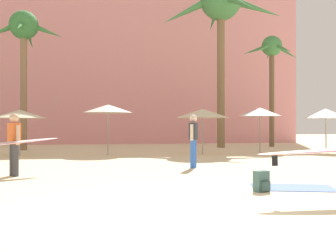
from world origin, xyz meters
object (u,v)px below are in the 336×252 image
object	(u,v)px
cafe_umbrella_3	(20,114)
cafe_umbrella_2	(108,109)
palm_tree_far_right	(272,56)
beach_towel	(293,188)
backpack	(262,182)
cafe_umbrella_0	(326,113)
cafe_umbrella_1	(203,113)
cafe_umbrella_6	(260,112)
person_mid_right	(13,142)
palm_tree_right	(24,36)
person_near_left	(193,139)
palm_tree_left	(221,9)

from	to	relation	value
cafe_umbrella_3	cafe_umbrella_2	bearing A→B (deg)	-6.20
palm_tree_far_right	cafe_umbrella_2	distance (m)	13.14
beach_towel	palm_tree_far_right	bearing A→B (deg)	66.24
backpack	cafe_umbrella_0	bearing A→B (deg)	121.04
cafe_umbrella_1	cafe_umbrella_6	xyz separation A→B (m)	(3.08, 0.31, 0.10)
person_mid_right	palm_tree_right	bearing A→B (deg)	66.39
cafe_umbrella_2	beach_towel	world-z (taller)	cafe_umbrella_2
cafe_umbrella_3	beach_towel	xyz separation A→B (m)	(7.56, -11.30, -1.90)
cafe_umbrella_3	person_near_left	size ratio (longest dim) A/B	1.43
palm_tree_right	palm_tree_left	bearing A→B (deg)	3.22
backpack	beach_towel	bearing A→B (deg)	90.26
cafe_umbrella_2	cafe_umbrella_6	xyz separation A→B (m)	(7.61, 0.15, -0.09)
palm_tree_left	beach_towel	world-z (taller)	palm_tree_left
beach_towel	person_near_left	xyz separation A→B (m)	(-1.07, 4.47, 0.93)
cafe_umbrella_0	person_near_left	distance (m)	10.52
backpack	person_near_left	size ratio (longest dim) A/B	0.25
person_near_left	backpack	bearing A→B (deg)	118.29
person_near_left	palm_tree_right	bearing A→B (deg)	-32.09
cafe_umbrella_3	person_mid_right	xyz separation A→B (m)	(1.28, -8.18, -1.00)
palm_tree_far_right	cafe_umbrella_2	bearing A→B (deg)	-151.24
cafe_umbrella_3	person_mid_right	size ratio (longest dim) A/B	1.04
palm_tree_far_right	person_mid_right	world-z (taller)	palm_tree_far_right
palm_tree_right	beach_towel	world-z (taller)	palm_tree_right
cafe_umbrella_1	backpack	distance (m)	11.34
palm_tree_right	cafe_umbrella_6	world-z (taller)	palm_tree_right
palm_tree_far_right	beach_towel	distance (m)	19.43
cafe_umbrella_2	beach_towel	xyz separation A→B (m)	(3.56, -10.86, -2.15)
cafe_umbrella_6	cafe_umbrella_1	bearing A→B (deg)	-174.17
palm_tree_left	cafe_umbrella_2	distance (m)	11.37
cafe_umbrella_3	cafe_umbrella_6	size ratio (longest dim) A/B	1.06
cafe_umbrella_2	person_mid_right	distance (m)	8.30
cafe_umbrella_1	cafe_umbrella_6	size ratio (longest dim) A/B	1.13
cafe_umbrella_3	backpack	bearing A→B (deg)	-60.11
cafe_umbrella_1	palm_tree_left	bearing A→B (deg)	63.69
palm_tree_right	cafe_umbrella_6	size ratio (longest dim) A/B	3.44
person_near_left	cafe_umbrella_0	bearing A→B (deg)	-118.46
cafe_umbrella_2	person_near_left	bearing A→B (deg)	-68.70
palm_tree_left	palm_tree_right	world-z (taller)	palm_tree_left
person_mid_right	person_near_left	bearing A→B (deg)	-17.38
palm_tree_left	person_near_left	distance (m)	15.11
palm_tree_far_right	person_near_left	bearing A→B (deg)	-124.38
cafe_umbrella_1	palm_tree_right	bearing A→B (deg)	151.10
cafe_umbrella_0	person_near_left	xyz separation A→B (m)	(-8.50, -6.10, -1.07)
palm_tree_right	backpack	distance (m)	18.70
palm_tree_far_right	cafe_umbrella_0	world-z (taller)	palm_tree_far_right
cafe_umbrella_0	cafe_umbrella_1	xyz separation A→B (m)	(-6.46, 0.13, -0.03)
person_mid_right	backpack	bearing A→B (deg)	-64.52
cafe_umbrella_3	cafe_umbrella_6	world-z (taller)	cafe_umbrella_6
palm_tree_far_right	palm_tree_right	bearing A→B (deg)	-175.63
palm_tree_right	cafe_umbrella_2	xyz separation A→B (m)	(4.55, -4.85, -4.30)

